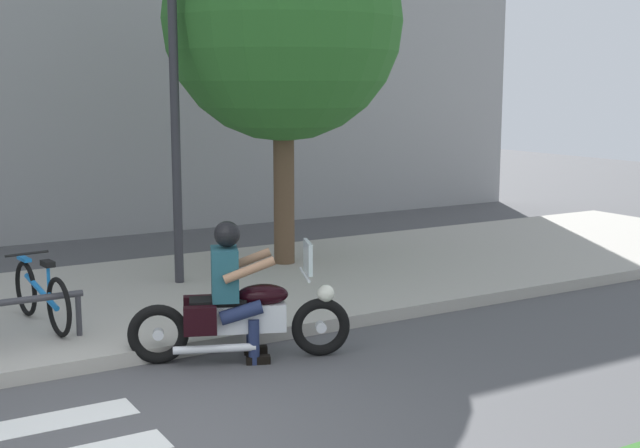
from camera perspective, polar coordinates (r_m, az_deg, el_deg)
name	(u,v)px	position (r m, az deg, el deg)	size (l,w,h in m)	color
ground_plane	(142,443)	(6.88, -11.91, -14.29)	(48.00, 48.00, 0.00)	#4C4C4F
sidewalk	(30,315)	(10.54, -19.01, -5.84)	(24.00, 4.40, 0.15)	#A8A399
motorcycle	(242,316)	(8.55, -5.32, -6.23)	(2.12, 1.00, 1.19)	black
rider	(233,281)	(8.46, -5.90, -3.87)	(0.75, 0.68, 1.42)	#1E4C59
bicycle_3	(41,295)	(9.66, -18.31, -4.56)	(0.48, 1.65, 0.76)	black
street_lamp	(174,90)	(11.15, -9.81, 8.94)	(0.28, 0.28, 4.46)	#2D2D33
tree_near_rack	(283,21)	(12.30, -2.53, 13.53)	(3.43, 3.43, 5.37)	brown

